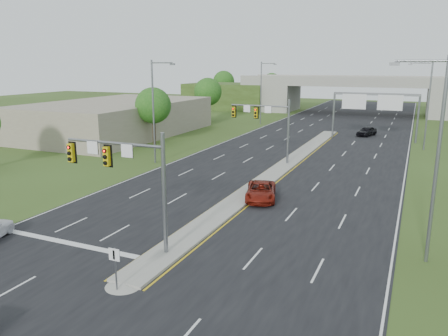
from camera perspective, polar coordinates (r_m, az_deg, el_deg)
ground at (r=25.49m, az=-7.54°, el=-11.14°), size 240.00×240.00×0.00m
road at (r=57.04m, az=10.98°, el=2.50°), size 24.00×160.00×0.02m
median at (r=45.64m, az=7.56°, el=0.05°), size 2.00×54.00×0.16m
median_nose at (r=22.49m, az=-13.01°, el=-14.62°), size 2.00×2.00×0.16m
lane_markings at (r=51.37m, az=8.78°, el=1.42°), size 23.72×160.00×0.01m
signal_mast_near at (r=25.11m, az=-12.38°, el=-0.30°), size 6.62×0.60×7.00m
signal_mast_far at (r=47.29m, az=5.75°, el=6.26°), size 6.62×0.60×7.00m
keep_right_sign at (r=21.50m, az=-14.06°, el=-11.83°), size 0.60×0.13×2.20m
sign_gantry at (r=65.07m, az=18.99°, el=8.00°), size 11.58×0.44×6.67m
overpass at (r=100.69m, az=16.96°, el=8.83°), size 80.00×14.00×8.10m
lightpole_l_mid at (r=47.43m, az=-9.02°, el=7.86°), size 2.85×0.25×11.00m
lightpole_l_far at (r=79.08m, az=4.99°, el=10.12°), size 2.85×0.25×11.00m
lightpole_r_near at (r=25.11m, az=25.74°, el=1.89°), size 2.85×0.25×11.00m
lightpole_r_far at (r=59.87m, az=24.97°, el=7.91°), size 2.85×0.25×11.00m
tree_l_near at (r=59.50m, az=-9.24°, el=8.05°), size 4.80×4.80×7.60m
tree_l_mid at (r=83.19m, az=-2.12°, el=9.91°), size 5.20×5.20×8.12m
tree_back_a at (r=124.41m, az=-0.04°, el=11.21°), size 6.00×6.00×8.85m
tree_back_b at (r=119.45m, az=6.23°, el=10.89°), size 5.60×5.60×8.32m
commercial_building at (r=69.60m, az=-13.88°, el=6.37°), size 18.00×30.00×5.00m
car_far_a at (r=34.91m, az=4.84°, el=-3.02°), size 3.58×5.37×1.37m
car_far_c at (r=69.42m, az=18.14°, el=4.59°), size 2.97×4.43×1.40m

